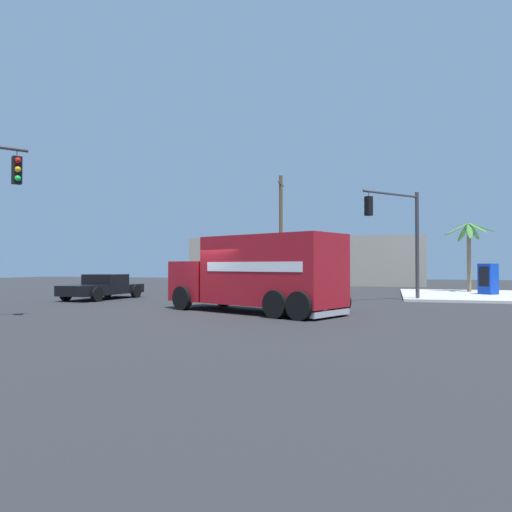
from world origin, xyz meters
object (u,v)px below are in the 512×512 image
Objects in this scene: traffic_light_primary at (400,227)px; utility_pole at (281,230)px; delivery_truck at (258,273)px; vending_machine_red at (488,279)px; palm_tree_far at (469,243)px; pickup_black at (103,286)px.

traffic_light_primary is 0.60× the size of utility_pole.
vending_machine_red is (10.69, 13.30, -0.49)m from delivery_truck.
traffic_light_primary is at bearing -117.36° from palm_tree_far.
vending_machine_red is at bearing -77.03° from palm_tree_far.
vending_machine_red is 3.74m from palm_tree_far.
utility_pole is (-14.50, 7.47, 3.78)m from vending_machine_red.
delivery_truck is at bearing -79.62° from utility_pole.
traffic_light_primary is 16.28m from utility_pole.
palm_tree_far reaches higher than delivery_truck.
vending_machine_red is at bearing 51.22° from delivery_truck.
utility_pole is (-9.36, 13.28, 1.00)m from traffic_light_primary.
delivery_truck is 11.63m from pickup_black.
traffic_light_primary is at bearing 53.45° from delivery_truck.
pickup_black is (-15.96, -2.38, -3.12)m from traffic_light_primary.
vending_machine_red is (21.10, 8.19, 0.34)m from pickup_black.
traffic_light_primary reaches higher than palm_tree_far.
utility_pole is at bearing 67.14° from pickup_black.
pickup_black is 23.39m from palm_tree_far.
utility_pole is (-13.84, 4.63, 1.45)m from palm_tree_far.
delivery_truck is 1.73× the size of palm_tree_far.
pickup_black is 2.89× the size of vending_machine_red.
traffic_light_primary is 9.76m from palm_tree_far.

